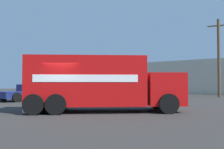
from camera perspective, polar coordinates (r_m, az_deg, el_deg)
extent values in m
plane|color=#33302D|center=(12.96, -11.50, -8.69)|extent=(100.00, 100.00, 0.00)
cube|color=red|center=(13.08, -5.92, -1.54)|extent=(6.07, 5.86, 2.54)
cube|color=red|center=(13.58, 11.76, -3.30)|extent=(3.02, 3.05, 1.70)
cube|color=black|center=(13.83, 15.16, -1.84)|extent=(1.43, 1.54, 0.88)
cube|color=#B2B2B7|center=(13.57, -18.48, -7.51)|extent=(1.71, 1.83, 0.21)
cube|color=white|center=(14.29, -5.75, -1.06)|extent=(3.74, 3.46, 0.36)
cube|color=white|center=(11.87, -6.13, -0.89)|extent=(3.74, 3.46, 0.36)
cylinder|color=black|center=(14.80, 10.29, -5.90)|extent=(0.92, 0.88, 1.00)
cylinder|color=black|center=(12.41, 13.11, -6.66)|extent=(0.92, 0.88, 1.00)
cylinder|color=black|center=(14.47, -11.43, -5.99)|extent=(0.92, 0.88, 1.00)
cylinder|color=black|center=(12.02, -12.99, -6.82)|extent=(0.92, 0.88, 1.00)
cylinder|color=black|center=(14.64, -15.53, -5.91)|extent=(0.92, 0.88, 1.00)
cylinder|color=black|center=(12.23, -17.88, -6.69)|extent=(0.92, 0.88, 1.00)
cube|color=navy|center=(23.44, -15.10, -4.30)|extent=(1.98, 1.54, 0.50)
cube|color=navy|center=(22.50, -18.35, -3.61)|extent=(1.98, 1.74, 1.10)
cube|color=black|center=(22.49, -18.34, -2.87)|extent=(1.82, 1.46, 0.48)
cube|color=navy|center=(21.53, -22.45, -4.38)|extent=(1.99, 2.04, 0.55)
cylinder|color=black|center=(24.18, -16.80, -4.57)|extent=(0.25, 0.76, 0.76)
cylinder|color=black|center=(22.57, -13.83, -4.79)|extent=(0.25, 0.76, 0.76)
cylinder|color=black|center=(22.36, -24.00, -4.71)|extent=(0.25, 0.76, 0.76)
cylinder|color=black|center=(20.62, -21.34, -5.00)|extent=(0.25, 0.76, 0.76)
cylinder|color=brown|center=(28.35, 23.67, 3.56)|extent=(0.30, 0.30, 8.32)
cube|color=brown|center=(28.87, 23.58, 10.41)|extent=(2.16, 0.68, 0.12)
cube|color=beige|center=(36.67, 22.91, -0.55)|extent=(20.96, 6.00, 4.62)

